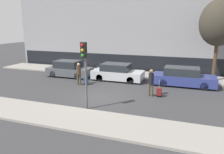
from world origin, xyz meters
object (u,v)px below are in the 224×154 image
object	(u,v)px
parked_car_2	(183,77)
trolley_left	(86,80)
trolley_right	(159,92)
pedestrian_right	(151,81)
parked_car_1	(117,73)
parked_bicycle	(101,68)
pedestrian_left	(79,72)
traffic_light	(85,62)
bare_tree_near_crossing	(219,23)
parked_car_0	(69,69)

from	to	relation	value
parked_car_2	trolley_left	world-z (taller)	parked_car_2
trolley_left	trolley_right	world-z (taller)	trolley_left
pedestrian_right	trolley_right	bearing A→B (deg)	179.94
parked_car_1	parked_bicycle	world-z (taller)	parked_car_1
pedestrian_left	parked_bicycle	bearing A→B (deg)	-106.02
parked_car_2	traffic_light	world-z (taller)	traffic_light
pedestrian_left	bare_tree_near_crossing	size ratio (longest dim) A/B	0.27
trolley_left	pedestrian_right	size ratio (longest dim) A/B	0.64
bare_tree_near_crossing	parked_bicycle	bearing A→B (deg)	179.77
trolley_left	parked_car_1	bearing A→B (deg)	50.76
trolley_left	bare_tree_near_crossing	size ratio (longest dim) A/B	0.18
parked_car_0	pedestrian_left	world-z (taller)	pedestrian_left
pedestrian_left	trolley_right	xyz separation A→B (m)	(6.38, -0.95, -0.64)
parked_bicycle	bare_tree_near_crossing	xyz separation A→B (m)	(10.01, -0.04, 4.27)
parked_car_0	parked_bicycle	xyz separation A→B (m)	(2.26, 2.28, -0.19)
trolley_left	bare_tree_near_crossing	distance (m)	11.36
pedestrian_left	bare_tree_near_crossing	xyz separation A→B (m)	(10.05, 4.51, 3.76)
parked_car_0	pedestrian_right	size ratio (longest dim) A/B	2.21
trolley_left	traffic_light	xyz separation A→B (m)	(2.33, -4.71, 2.30)
pedestrian_right	trolley_right	distance (m)	0.88
parked_car_0	parked_bicycle	bearing A→B (deg)	45.30
parked_car_2	pedestrian_left	world-z (taller)	pedestrian_left
pedestrian_left	parked_bicycle	distance (m)	4.58
parked_car_1	bare_tree_near_crossing	size ratio (longest dim) A/B	0.66
pedestrian_right	parked_bicycle	size ratio (longest dim) A/B	1.03
parked_car_0	bare_tree_near_crossing	bearing A→B (deg)	10.36
parked_car_1	parked_car_2	bearing A→B (deg)	0.70
trolley_right	bare_tree_near_crossing	size ratio (longest dim) A/B	0.18
pedestrian_right	pedestrian_left	bearing A→B (deg)	-9.92
pedestrian_right	parked_bicycle	world-z (taller)	pedestrian_right
pedestrian_left	trolley_right	world-z (taller)	pedestrian_left
traffic_light	trolley_left	bearing A→B (deg)	116.30
parked_car_2	traffic_light	bearing A→B (deg)	-124.73
pedestrian_left	trolley_left	bearing A→B (deg)	179.94
trolley_right	pedestrian_right	bearing A→B (deg)	-179.42
pedestrian_left	bare_tree_near_crossing	bearing A→B (deg)	-171.25
parked_car_0	trolley_right	bearing A→B (deg)	-20.54
trolley_left	trolley_right	xyz separation A→B (m)	(5.85, -1.09, -0.01)
parked_car_0	trolley_right	distance (m)	9.18
parked_car_1	traffic_light	bearing A→B (deg)	-86.15
pedestrian_right	bare_tree_near_crossing	size ratio (longest dim) A/B	0.28
traffic_light	pedestrian_left	bearing A→B (deg)	122.05
pedestrian_right	traffic_light	world-z (taller)	traffic_light
parked_car_2	traffic_light	size ratio (longest dim) A/B	1.25
parked_car_1	trolley_left	bearing A→B (deg)	-129.24
pedestrian_left	trolley_right	size ratio (longest dim) A/B	1.53
parked_car_0	trolley_left	distance (m)	3.48
pedestrian_right	traffic_light	size ratio (longest dim) A/B	0.49
trolley_left	trolley_right	distance (m)	5.95
pedestrian_right	parked_car_2	bearing A→B (deg)	-119.73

